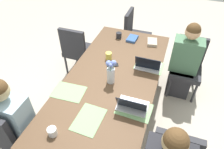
% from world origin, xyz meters
% --- Properties ---
extents(ground_plane, '(10.00, 10.00, 0.00)m').
position_xyz_m(ground_plane, '(0.00, 0.00, 0.00)').
color(ground_plane, '#B2A899').
extents(dining_table, '(2.36, 1.09, 0.73)m').
position_xyz_m(dining_table, '(0.00, 0.00, 0.67)').
color(dining_table, brown).
rests_on(dining_table, ground_plane).
extents(chair_near_left_mid, '(0.44, 0.44, 0.90)m').
position_xyz_m(chair_near_left_mid, '(0.94, -0.86, 0.50)').
color(chair_near_left_mid, '#2D2D33').
rests_on(chair_near_left_mid, ground_plane).
extents(person_near_left_mid, '(0.36, 0.40, 1.19)m').
position_xyz_m(person_near_left_mid, '(0.87, -0.80, 0.53)').
color(person_near_left_mid, '#2D2D33').
rests_on(person_near_left_mid, ground_plane).
extents(chair_far_left_far, '(0.44, 0.44, 0.90)m').
position_xyz_m(chair_far_left_far, '(-0.90, 0.89, 0.50)').
color(chair_far_left_far, '#2D2D33').
rests_on(chair_far_left_far, ground_plane).
extents(person_far_left_far, '(0.36, 0.40, 1.19)m').
position_xyz_m(person_far_left_far, '(-0.83, 0.83, 0.53)').
color(person_far_left_far, '#2D2D33').
rests_on(person_far_left_far, ground_plane).
extents(chair_near_right_mid, '(0.44, 0.44, 0.90)m').
position_xyz_m(chair_near_right_mid, '(-0.73, -0.87, 0.50)').
color(chair_near_right_mid, '#2D2D33').
rests_on(chair_near_right_mid, ground_plane).
extents(chair_head_left_right_far, '(0.44, 0.44, 0.90)m').
position_xyz_m(chair_head_left_right_far, '(-1.53, -0.10, 0.50)').
color(chair_head_left_right_far, '#2D2D33').
rests_on(chair_head_left_right_far, ground_plane).
extents(flower_vase, '(0.11, 0.12, 0.32)m').
position_xyz_m(flower_vase, '(0.07, 0.01, 0.89)').
color(flower_vase, silver).
rests_on(flower_vase, dining_table).
extents(placemat_far_left_near, '(0.27, 0.37, 0.00)m').
position_xyz_m(placemat_far_left_near, '(0.39, 0.38, 0.73)').
color(placemat_far_left_near, '#7FAD70').
rests_on(placemat_far_left_near, dining_table).
extents(placemat_near_left_mid, '(0.28, 0.37, 0.00)m').
position_xyz_m(placemat_near_left_mid, '(0.39, -0.39, 0.73)').
color(placemat_near_left_mid, '#7FAD70').
rests_on(placemat_near_left_mid, dining_table).
extents(placemat_far_left_far, '(0.28, 0.38, 0.00)m').
position_xyz_m(placemat_far_left_far, '(-0.37, 0.39, 0.73)').
color(placemat_far_left_far, '#7FAD70').
rests_on(placemat_far_left_far, dining_table).
extents(placemat_head_right_right_near, '(0.37, 0.27, 0.00)m').
position_xyz_m(placemat_head_right_right_near, '(0.66, -0.02, 0.73)').
color(placemat_head_right_right_near, '#7FAD70').
rests_on(placemat_head_right_right_near, dining_table).
extents(laptop_far_left_near, '(0.22, 0.32, 0.20)m').
position_xyz_m(laptop_far_left_near, '(0.38, 0.36, 0.77)').
color(laptop_far_left_near, silver).
rests_on(laptop_far_left_near, dining_table).
extents(laptop_far_left_far, '(0.22, 0.32, 0.21)m').
position_xyz_m(laptop_far_left_far, '(-0.32, 0.37, 0.77)').
color(laptop_far_left_far, silver).
rests_on(laptop_far_left_far, dining_table).
extents(coffee_mug_near_left, '(0.08, 0.08, 0.10)m').
position_xyz_m(coffee_mug_near_left, '(-0.34, -0.17, 0.78)').
color(coffee_mug_near_left, '#DBC64C').
rests_on(coffee_mug_near_left, dining_table).
extents(coffee_mug_near_right, '(0.09, 0.09, 0.08)m').
position_xyz_m(coffee_mug_near_right, '(0.93, -0.26, 0.77)').
color(coffee_mug_near_right, white).
rests_on(coffee_mug_near_right, dining_table).
extents(coffee_mug_centre_left, '(0.09, 0.09, 0.09)m').
position_xyz_m(coffee_mug_centre_left, '(-0.91, -0.20, 0.78)').
color(coffee_mug_centre_left, '#232328').
rests_on(coffee_mug_centre_left, dining_table).
extents(book_red_cover, '(0.21, 0.15, 0.04)m').
position_xyz_m(book_red_cover, '(-0.93, 0.01, 0.75)').
color(book_red_cover, '#335693').
rests_on(book_red_cover, dining_table).
extents(book_blue_cover, '(0.22, 0.17, 0.04)m').
position_xyz_m(book_blue_cover, '(-0.92, 0.32, 0.75)').
color(book_blue_cover, '#B2A38E').
rests_on(book_blue_cover, dining_table).
extents(phone_black, '(0.13, 0.17, 0.01)m').
position_xyz_m(phone_black, '(-0.23, -0.07, 0.73)').
color(phone_black, black).
rests_on(phone_black, dining_table).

